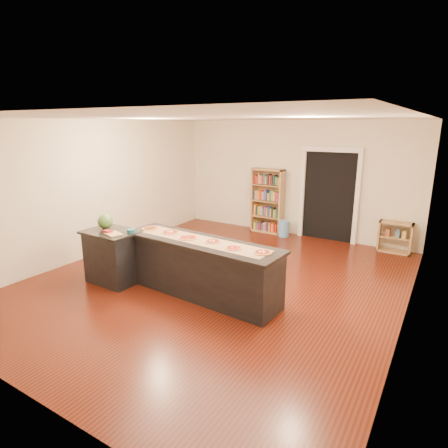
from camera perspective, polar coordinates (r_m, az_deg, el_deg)
The scene contains 18 objects.
room at distance 6.33m, azimuth -0.95°, elevation 3.10°, with size 6.00×7.00×2.80m.
doorway at distance 9.14m, azimuth 15.75°, elevation 4.96°, with size 1.40×0.09×2.21m.
kitchen_island at distance 6.09m, azimuth -3.65°, elevation -6.62°, with size 2.79×0.76×0.92m.
side_counter at distance 6.83m, azimuth -16.52°, elevation -4.74°, with size 0.94×0.69×0.93m.
bookshelf at distance 9.58m, azimuth 6.61°, elevation 3.50°, with size 0.81×0.29×1.63m, color tan.
low_shelf at distance 8.89m, azimuth 24.61°, elevation -1.84°, with size 0.68×0.29×0.68m, color tan.
waste_bin at distance 9.40m, azimuth 9.10°, elevation -0.68°, with size 0.27×0.27×0.40m, color #5D95D1.
kraft_paper at distance 5.94m, azimuth -3.67°, elevation -2.47°, with size 2.42×0.44×0.00m, color #A77C56.
watermelon at distance 6.83m, azimuth -17.65°, elevation 0.36°, with size 0.26×0.26×0.26m, color #144214.
cutting_board at distance 6.47m, azimuth -16.54°, elevation -1.45°, with size 0.32×0.21×0.02m, color tan.
package_red at distance 6.56m, azimuth -17.33°, elevation -1.15°, with size 0.15×0.11×0.05m, color maroon.
package_teal at distance 6.51m, azimuth -13.94°, elevation -1.01°, with size 0.15×0.15×0.06m, color #195966.
pizza_a at distance 6.67m, azimuth -11.16°, elevation -0.68°, with size 0.28×0.28×0.02m.
pizza_b at distance 6.39m, azimuth -8.15°, elevation -1.24°, with size 0.32×0.32×0.02m.
pizza_c at distance 6.05m, azimuth -5.50°, elevation -2.07°, with size 0.32×0.32×0.02m.
pizza_d at distance 5.83m, azimuth -1.73°, elevation -2.66°, with size 0.26×0.26×0.02m.
pizza_e at distance 5.53m, azimuth 1.48°, elevation -3.66°, with size 0.26×0.26×0.02m.
pizza_f at distance 5.37m, azimuth 5.89°, elevation -4.32°, with size 0.27×0.27×0.02m.
Camera 1 is at (3.32, -5.22, 2.70)m, focal length 30.00 mm.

